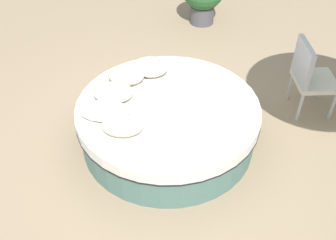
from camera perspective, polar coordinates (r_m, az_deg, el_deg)
name	(u,v)px	position (r m, az deg, el deg)	size (l,w,h in m)	color
ground_plane	(168,140)	(4.83, 0.00, -2.95)	(16.00, 16.00, 0.00)	#9E8466
round_bed	(168,123)	(4.64, 0.00, -0.45)	(2.11, 2.11, 0.55)	#4C726B
throw_pillow_0	(150,67)	(4.91, -2.57, 7.68)	(0.44, 0.36, 0.21)	beige
throw_pillow_1	(126,76)	(4.81, -6.08, 6.35)	(0.43, 0.34, 0.17)	beige
throw_pillow_2	(113,92)	(4.58, -7.91, 3.99)	(0.47, 0.39, 0.14)	beige
throw_pillow_3	(104,111)	(4.33, -9.16, 1.34)	(0.55, 0.34, 0.15)	white
throw_pillow_4	(122,126)	(4.09, -6.65, -0.84)	(0.43, 0.29, 0.18)	beige
patio_chair	(309,74)	(5.25, 19.72, 6.29)	(0.56, 0.58, 0.98)	#B7B7BC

